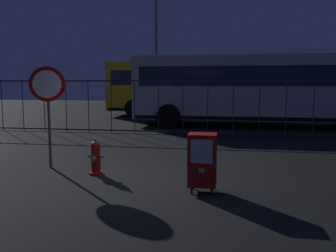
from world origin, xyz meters
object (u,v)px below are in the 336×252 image
at_px(bus_near, 258,87).
at_px(street_light_near_left, 156,28).
at_px(newspaper_box_primary, 202,160).
at_px(bus_far, 203,86).
at_px(stop_sign, 48,96).
at_px(fire_hydrant, 96,158).

relative_size(bus_near, street_light_near_left, 1.26).
distance_m(newspaper_box_primary, bus_far, 14.31).
xyz_separation_m(stop_sign, street_light_near_left, (-0.05, 12.05, 3.17)).
height_order(fire_hydrant, newspaper_box_primary, newspaper_box_primary).
bearing_deg(bus_far, stop_sign, -102.41).
xyz_separation_m(newspaper_box_primary, stop_sign, (-3.47, 1.25, 1.03)).
bearing_deg(stop_sign, newspaper_box_primary, -19.79).
relative_size(newspaper_box_primary, bus_far, 0.10).
relative_size(fire_hydrant, bus_far, 0.07).
xyz_separation_m(fire_hydrant, stop_sign, (-1.21, 0.38, 1.25)).
relative_size(bus_near, bus_far, 1.00).
bearing_deg(street_light_near_left, stop_sign, -89.77).
height_order(bus_near, bus_far, same).
relative_size(newspaper_box_primary, bus_near, 0.10).
distance_m(newspaper_box_primary, bus_near, 10.11).
bearing_deg(newspaper_box_primary, stop_sign, 160.21).
bearing_deg(bus_near, stop_sign, -119.99).
bearing_deg(fire_hydrant, newspaper_box_primary, -20.94).
height_order(stop_sign, bus_near, bus_near).
distance_m(stop_sign, bus_far, 13.21).
height_order(fire_hydrant, bus_far, bus_far).
bearing_deg(newspaper_box_primary, bus_far, 94.12).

